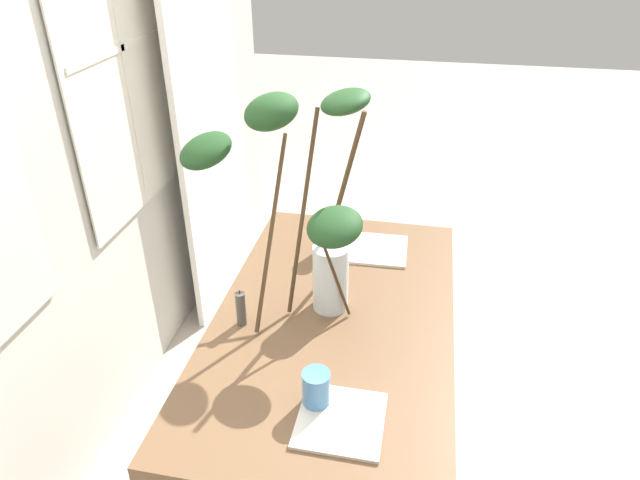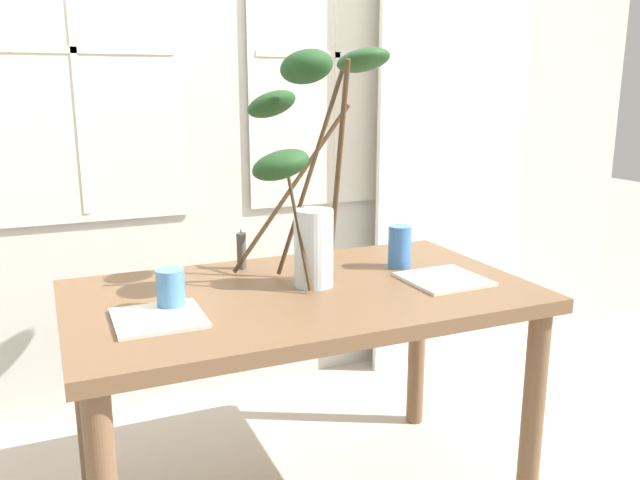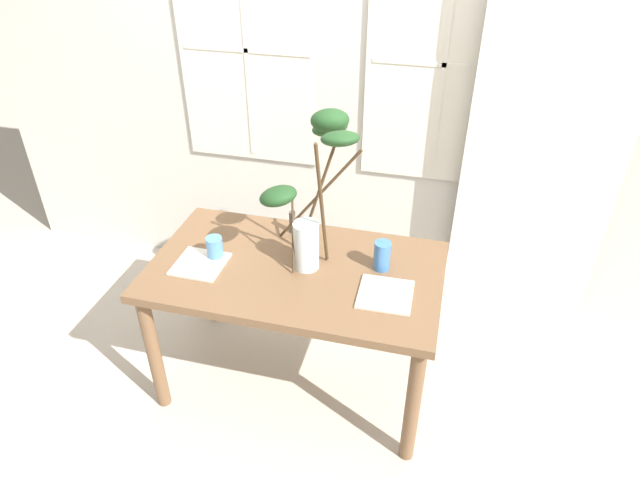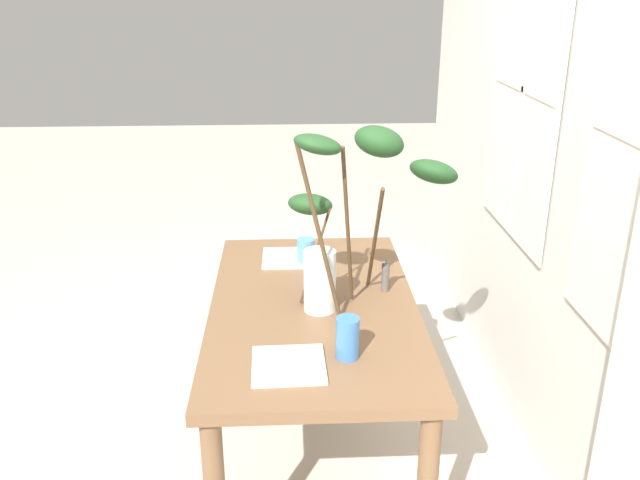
# 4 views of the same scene
# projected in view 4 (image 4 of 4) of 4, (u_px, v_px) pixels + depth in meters

# --- Properties ---
(ground) EXTENTS (14.00, 14.00, 0.00)m
(ground) POSITION_uv_depth(u_px,v_px,m) (314.00, 460.00, 2.82)
(ground) COLOR #B7AD9E
(back_wall_with_windows) EXTENTS (4.47, 0.14, 3.01)m
(back_wall_with_windows) POSITION_uv_depth(u_px,v_px,m) (598.00, 101.00, 2.31)
(back_wall_with_windows) COLOR beige
(back_wall_with_windows) RESTS_ON ground
(dining_table) EXTENTS (1.37, 0.79, 0.74)m
(dining_table) POSITION_uv_depth(u_px,v_px,m) (314.00, 327.00, 2.59)
(dining_table) COLOR brown
(dining_table) RESTS_ON ground
(vase_with_branches) EXTENTS (0.46, 0.63, 0.73)m
(vase_with_branches) POSITION_uv_depth(u_px,v_px,m) (350.00, 208.00, 2.35)
(vase_with_branches) COLOR silver
(vase_with_branches) RESTS_ON dining_table
(drinking_glass_blue_left) EXTENTS (0.08, 0.08, 0.11)m
(drinking_glass_blue_left) POSITION_uv_depth(u_px,v_px,m) (306.00, 251.00, 2.89)
(drinking_glass_blue_left) COLOR #4C84BC
(drinking_glass_blue_left) RESTS_ON dining_table
(drinking_glass_blue_right) EXTENTS (0.08, 0.08, 0.14)m
(drinking_glass_blue_right) POSITION_uv_depth(u_px,v_px,m) (348.00, 338.00, 2.16)
(drinking_glass_blue_right) COLOR #386BAD
(drinking_glass_blue_right) RESTS_ON dining_table
(plate_square_left) EXTENTS (0.23, 0.23, 0.01)m
(plate_square_left) POSITION_uv_depth(u_px,v_px,m) (288.00, 258.00, 2.95)
(plate_square_left) COLOR silver
(plate_square_left) RESTS_ON dining_table
(plate_square_right) EXTENTS (0.24, 0.24, 0.01)m
(plate_square_right) POSITION_uv_depth(u_px,v_px,m) (289.00, 365.00, 2.13)
(plate_square_right) COLOR silver
(plate_square_right) RESTS_ON dining_table
(pillar_candle) EXTENTS (0.03, 0.03, 0.13)m
(pillar_candle) POSITION_uv_depth(u_px,v_px,m) (385.00, 277.00, 2.63)
(pillar_candle) COLOR #514C47
(pillar_candle) RESTS_ON dining_table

